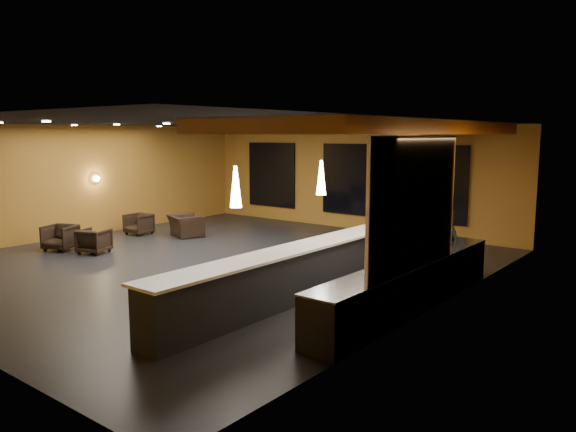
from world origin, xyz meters
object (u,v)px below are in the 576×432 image
Objects in this scene: armchair_a at (60,237)px; armchair_c at (139,224)px; bar_stool_2 at (240,275)px; pendant_2 at (382,171)px; bar_stool_1 at (188,291)px; prep_counter at (409,286)px; staff_b at (435,236)px; staff_c at (445,243)px; bar_stool_6 at (363,244)px; bar_stool_3 at (273,267)px; bar_stool_5 at (333,247)px; staff_a at (396,237)px; bar_counter at (306,271)px; armchair_b at (94,241)px; column at (411,191)px; pendant_0 at (236,187)px; pendant_1 at (321,178)px; armchair_d at (186,226)px; bar_stool_0 at (143,300)px; bar_stool_4 at (308,253)px.

armchair_a is 2.93m from armchair_c.
pendant_2 is at bearing 80.71° from bar_stool_2.
prep_counter is at bearing 45.35° from bar_stool_1.
staff_b is 0.34m from staff_c.
bar_stool_6 reaches higher than armchair_c.
bar_stool_3 is 0.96× the size of bar_stool_5.
armchair_a is 1.06× the size of armchair_c.
bar_counter is at bearing -109.53° from staff_a.
bar_stool_3 is at bearing -122.38° from staff_a.
armchair_b is (-8.96, -0.81, -0.09)m from prep_counter.
column is 4.43× the size of armchair_a.
pendant_0 is at bearing -78.63° from bar_stool_5.
staff_b is (1.30, 2.74, -1.45)m from pendant_1.
pendant_0 reaches higher than prep_counter.
staff_b is at bearing -46.27° from column.
bar_counter reaches higher than armchair_d.
bar_stool_5 is (-0.17, 3.47, -0.03)m from bar_stool_2.
bar_stool_0 is at bearing -101.55° from staff_b.
pendant_0 is 0.89× the size of bar_stool_3.
bar_stool_1 is (-0.84, -6.97, -1.27)m from column.
bar_stool_5 is at bearing 92.79° from bar_stool_2.
bar_stool_4 is at bearing -96.13° from bar_stool_6.
pendant_2 is 5.75m from bar_stool_1.
bar_stool_4 is at bearing 89.22° from bar_stool_0.
staff_b is at bearing -157.68° from armchair_d.
bar_stool_6 reaches higher than armchair_a.
armchair_a is (-9.64, -3.76, -0.43)m from staff_c.
bar_stool_6 is at bearing 101.37° from bar_counter.
staff_c is 10.03m from armchair_c.
pendant_1 is 0.94× the size of armchair_b.
pendant_0 is at bearing -96.46° from staff_b.
column is 2.20× the size of staff_c.
armchair_d is (-8.92, 2.43, -0.09)m from prep_counter.
pendant_1 is at bearing 165.83° from armchair_b.
pendant_0 is at bearing -49.11° from bar_stool_2.
bar_stool_5 is 1.05m from bar_stool_6.
armchair_a is at bearing -175.22° from bar_counter.
armchair_b is 0.93× the size of bar_stool_0.
bar_counter is 9.33× the size of bar_stool_4.
staff_c is at bearing 68.29° from bar_stool_0.
pendant_0 reaches higher than armchair_d.
pendant_2 is (0.00, 5.00, 0.00)m from pendant_0.
bar_stool_2 is at bearing -99.29° from pendant_2.
column is 7.26m from armchair_d.
armchair_a is 1.15m from armchair_b.
column reaches higher than prep_counter.
prep_counter is 1.71× the size of column.
pendant_0 is at bearing -31.09° from armchair_c.
armchair_d is at bearing 160.66° from pendant_1.
staff_a is 2.09× the size of bar_stool_5.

